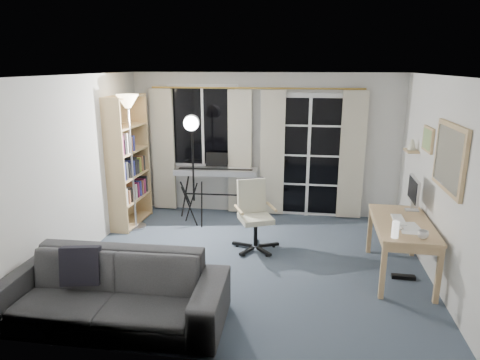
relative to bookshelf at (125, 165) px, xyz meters
name	(u,v)px	position (x,y,z in m)	size (l,w,h in m)	color
floor	(248,262)	(2.13, -1.12, -0.99)	(4.50, 4.00, 0.02)	#394253
window	(203,126)	(1.08, 0.85, 0.52)	(1.20, 0.08, 1.40)	white
french_door	(308,157)	(2.88, 0.85, 0.04)	(1.32, 0.09, 2.11)	white
curtains	(255,152)	(1.99, 0.76, 0.11)	(3.60, 0.07, 2.13)	gold
bookshelf	(125,165)	(0.00, 0.00, 0.00)	(0.37, 0.97, 2.07)	tan
torchiere_lamp	(129,122)	(0.19, -0.18, 0.71)	(0.37, 0.37, 2.10)	#B2B2B7
keyboard_piano	(216,172)	(1.35, 0.57, -0.22)	(1.41, 0.72, 1.01)	black
studio_light	(192,136)	(1.09, 0.03, 0.48)	(0.36, 0.37, 1.83)	black
office_chair	(253,208)	(2.13, -0.62, -0.41)	(0.67, 0.66, 0.97)	black
desk	(402,229)	(4.01, -1.20, -0.37)	(0.68, 1.31, 0.70)	tan
monitor	(414,191)	(4.20, -0.75, -0.02)	(0.17, 0.50, 0.44)	silver
desk_clutter	(400,240)	(3.95, -1.42, -0.44)	(0.42, 0.79, 0.88)	white
mug	(423,234)	(4.11, -1.70, -0.23)	(0.11, 0.09, 0.11)	silver
wall_mirror	(449,158)	(4.35, -1.47, 0.57)	(0.04, 0.94, 0.74)	tan
framed_print	(428,139)	(4.36, -0.57, 0.62)	(0.03, 0.42, 0.32)	tan
wall_shelf	(412,147)	(4.29, -0.07, 0.43)	(0.16, 0.30, 0.18)	tan
sofa	(108,280)	(0.92, -2.67, -0.52)	(2.34, 0.73, 0.91)	#2B2B2D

